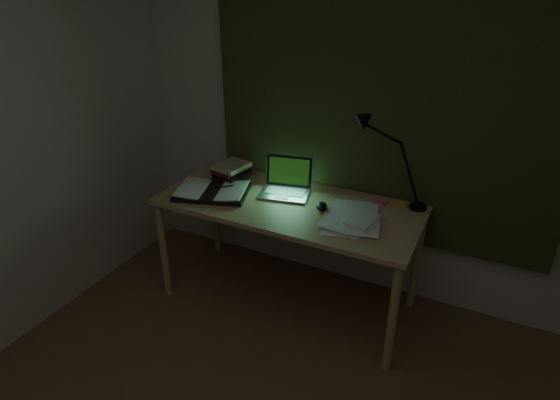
# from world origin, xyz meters

# --- Properties ---
(wall_back) EXTENTS (3.50, 0.00, 2.50)m
(wall_back) POSITION_xyz_m (0.00, 2.00, 1.25)
(wall_back) COLOR beige
(wall_back) RESTS_ON ground
(curtain) EXTENTS (2.20, 0.06, 2.00)m
(curtain) POSITION_xyz_m (0.00, 1.96, 1.45)
(curtain) COLOR #2C341A
(curtain) RESTS_ON wall_back
(desk) EXTENTS (1.63, 0.71, 0.74)m
(desk) POSITION_xyz_m (-0.42, 1.56, 0.37)
(desk) COLOR tan
(desk) RESTS_ON floor
(laptop) EXTENTS (0.38, 0.41, 0.22)m
(laptop) POSITION_xyz_m (-0.49, 1.66, 0.86)
(laptop) COLOR silver
(laptop) RESTS_ON desk
(open_textbook) EXTENTS (0.53, 0.45, 0.04)m
(open_textbook) POSITION_xyz_m (-0.92, 1.47, 0.76)
(open_textbook) COLOR white
(open_textbook) RESTS_ON desk
(book_stack) EXTENTS (0.21, 0.24, 0.12)m
(book_stack) POSITION_xyz_m (-0.93, 1.72, 0.80)
(book_stack) COLOR white
(book_stack) RESTS_ON desk
(loose_papers) EXTENTS (0.40, 0.41, 0.02)m
(loose_papers) POSITION_xyz_m (0.01, 1.54, 0.75)
(loose_papers) COLOR silver
(loose_papers) RESTS_ON desk
(mouse) EXTENTS (0.09, 0.12, 0.04)m
(mouse) POSITION_xyz_m (-0.21, 1.58, 0.76)
(mouse) COLOR black
(mouse) RESTS_ON desk
(sticky_yellow) EXTENTS (0.10, 0.10, 0.02)m
(sticky_yellow) POSITION_xyz_m (0.20, 1.84, 0.75)
(sticky_yellow) COLOR gold
(sticky_yellow) RESTS_ON desk
(sticky_pink) EXTENTS (0.08, 0.08, 0.02)m
(sticky_pink) POSITION_xyz_m (0.09, 1.81, 0.75)
(sticky_pink) COLOR #E55979
(sticky_pink) RESTS_ON desk
(desk_lamp) EXTENTS (0.39, 0.31, 0.57)m
(desk_lamp) POSITION_xyz_m (0.31, 1.85, 1.03)
(desk_lamp) COLOR black
(desk_lamp) RESTS_ON desk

